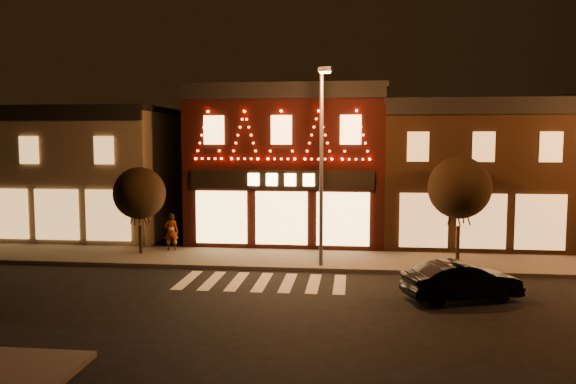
# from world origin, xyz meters

# --- Properties ---
(ground) EXTENTS (120.00, 120.00, 0.00)m
(ground) POSITION_xyz_m (0.00, 0.00, 0.00)
(ground) COLOR black
(ground) RESTS_ON ground
(sidewalk_far) EXTENTS (44.00, 4.00, 0.15)m
(sidewalk_far) POSITION_xyz_m (2.00, 8.00, 0.07)
(sidewalk_far) COLOR #47423D
(sidewalk_far) RESTS_ON ground
(building_left) EXTENTS (12.20, 8.28, 7.30)m
(building_left) POSITION_xyz_m (-13.00, 13.99, 3.66)
(building_left) COLOR brown
(building_left) RESTS_ON ground
(building_pulp) EXTENTS (10.20, 8.34, 8.30)m
(building_pulp) POSITION_xyz_m (0.00, 13.98, 4.16)
(building_pulp) COLOR black
(building_pulp) RESTS_ON ground
(building_right_a) EXTENTS (9.20, 8.28, 7.50)m
(building_right_a) POSITION_xyz_m (9.50, 13.99, 3.76)
(building_right_a) COLOR #382213
(building_right_a) RESTS_ON ground
(streetlamp_mid) EXTENTS (0.58, 1.90, 8.26)m
(streetlamp_mid) POSITION_xyz_m (2.16, 6.36, 5.00)
(streetlamp_mid) COLOR #59595E
(streetlamp_mid) RESTS_ON sidewalk_far
(tree_left) EXTENTS (2.45, 2.45, 4.10)m
(tree_left) POSITION_xyz_m (-6.51, 8.19, 3.02)
(tree_left) COLOR black
(tree_left) RESTS_ON sidewalk_far
(tree_right) EXTENTS (2.78, 2.78, 4.65)m
(tree_right) POSITION_xyz_m (8.17, 8.42, 3.40)
(tree_right) COLOR black
(tree_right) RESTS_ON sidewalk_far
(dark_sedan) EXTENTS (4.28, 2.62, 1.33)m
(dark_sedan) POSITION_xyz_m (7.24, 2.39, 0.67)
(dark_sedan) COLOR black
(dark_sedan) RESTS_ON ground
(pedestrian) EXTENTS (0.76, 0.60, 1.82)m
(pedestrian) POSITION_xyz_m (-5.31, 9.12, 1.06)
(pedestrian) COLOR gray
(pedestrian) RESTS_ON sidewalk_far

